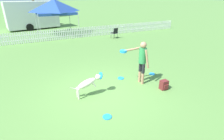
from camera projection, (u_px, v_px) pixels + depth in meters
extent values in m
plane|color=#5B8C42|center=(104.00, 92.00, 6.30)|extent=(240.00, 240.00, 0.00)
cylinder|color=tan|center=(143.00, 78.00, 6.81)|extent=(0.11, 0.11, 0.47)
cylinder|color=black|center=(143.00, 68.00, 6.64)|extent=(0.12, 0.12, 0.38)
cylinder|color=tan|center=(140.00, 76.00, 6.97)|extent=(0.11, 0.11, 0.47)
cylinder|color=black|center=(140.00, 67.00, 6.81)|extent=(0.12, 0.12, 0.38)
cylinder|color=#2D8447|center=(143.00, 56.00, 6.53)|extent=(0.28, 0.28, 0.58)
sphere|color=tan|center=(143.00, 45.00, 6.37)|extent=(0.23, 0.23, 0.23)
cylinder|color=tan|center=(147.00, 59.00, 6.42)|extent=(0.21, 0.18, 0.71)
cylinder|color=tan|center=(132.00, 49.00, 6.47)|extent=(0.72, 0.15, 0.14)
cylinder|color=#1E8CD8|center=(123.00, 52.00, 6.38)|extent=(0.26, 0.26, 0.02)
cylinder|color=#1E8CD8|center=(123.00, 51.00, 6.37)|extent=(0.26, 0.26, 0.02)
cylinder|color=#1E8CD8|center=(123.00, 51.00, 6.36)|extent=(0.26, 0.26, 0.02)
ellipsoid|color=beige|center=(86.00, 83.00, 5.89)|extent=(0.72, 0.25, 0.44)
ellipsoid|color=silver|center=(87.00, 85.00, 5.90)|extent=(0.38, 0.14, 0.21)
sphere|color=beige|center=(98.00, 77.00, 6.00)|extent=(0.19, 0.19, 0.19)
cone|color=beige|center=(100.00, 76.00, 6.02)|extent=(0.16, 0.10, 0.14)
cylinder|color=#1E8CD8|center=(100.00, 76.00, 6.02)|extent=(0.11, 0.26, 0.25)
cone|color=beige|center=(97.00, 75.00, 6.00)|extent=(0.06, 0.06, 0.08)
cone|color=beige|center=(98.00, 76.00, 5.91)|extent=(0.06, 0.06, 0.08)
cylinder|color=silver|center=(77.00, 92.00, 5.95)|extent=(0.06, 0.06, 0.37)
cylinder|color=silver|center=(79.00, 94.00, 5.80)|extent=(0.06, 0.06, 0.37)
cylinder|color=silver|center=(92.00, 82.00, 6.05)|extent=(0.17, 0.05, 0.29)
cylinder|color=silver|center=(94.00, 84.00, 5.92)|extent=(0.17, 0.05, 0.29)
cone|color=beige|center=(73.00, 88.00, 5.73)|extent=(0.32, 0.06, 0.22)
cylinder|color=#1E8CD8|center=(121.00, 78.00, 7.33)|extent=(0.26, 0.26, 0.02)
cylinder|color=#1E8CD8|center=(152.00, 74.00, 7.74)|extent=(0.26, 0.26, 0.02)
cylinder|color=#1E8CD8|center=(107.00, 117.00, 5.01)|extent=(0.26, 0.26, 0.02)
cube|color=maroon|center=(164.00, 85.00, 6.45)|extent=(0.27, 0.22, 0.35)
cube|color=maroon|center=(166.00, 87.00, 6.36)|extent=(0.19, 0.04, 0.18)
cube|color=white|center=(57.00, 37.00, 13.51)|extent=(23.26, 0.04, 0.06)
cube|color=white|center=(57.00, 32.00, 13.37)|extent=(23.26, 0.04, 0.06)
cube|color=white|center=(1.00, 40.00, 11.92)|extent=(0.09, 0.02, 0.82)
cube|color=white|center=(4.00, 40.00, 11.98)|extent=(0.09, 0.02, 0.82)
cube|color=white|center=(6.00, 39.00, 12.04)|extent=(0.09, 0.02, 0.82)
cube|color=white|center=(9.00, 39.00, 12.10)|extent=(0.09, 0.02, 0.82)
cube|color=white|center=(11.00, 39.00, 12.16)|extent=(0.09, 0.02, 0.82)
cube|color=white|center=(13.00, 39.00, 12.22)|extent=(0.09, 0.02, 0.82)
cube|color=white|center=(16.00, 38.00, 12.28)|extent=(0.09, 0.02, 0.82)
cube|color=white|center=(18.00, 38.00, 12.34)|extent=(0.09, 0.02, 0.82)
cube|color=white|center=(20.00, 38.00, 12.40)|extent=(0.09, 0.02, 0.82)
cube|color=white|center=(22.00, 38.00, 12.46)|extent=(0.09, 0.02, 0.82)
cube|color=white|center=(25.00, 38.00, 12.52)|extent=(0.09, 0.02, 0.82)
cube|color=white|center=(27.00, 37.00, 12.58)|extent=(0.09, 0.02, 0.82)
cube|color=white|center=(29.00, 37.00, 12.64)|extent=(0.09, 0.02, 0.82)
cube|color=white|center=(31.00, 37.00, 12.70)|extent=(0.09, 0.02, 0.82)
cube|color=white|center=(33.00, 37.00, 12.76)|extent=(0.09, 0.02, 0.82)
cube|color=white|center=(36.00, 37.00, 12.82)|extent=(0.09, 0.02, 0.82)
cube|color=white|center=(38.00, 36.00, 12.87)|extent=(0.09, 0.02, 0.82)
cube|color=white|center=(40.00, 36.00, 12.93)|extent=(0.09, 0.02, 0.82)
cube|color=white|center=(42.00, 36.00, 12.99)|extent=(0.09, 0.02, 0.82)
cube|color=white|center=(44.00, 36.00, 13.05)|extent=(0.09, 0.02, 0.82)
cube|color=white|center=(46.00, 36.00, 13.11)|extent=(0.09, 0.02, 0.82)
cube|color=white|center=(48.00, 36.00, 13.17)|extent=(0.09, 0.02, 0.82)
cube|color=white|center=(50.00, 35.00, 13.23)|extent=(0.09, 0.02, 0.82)
cube|color=white|center=(52.00, 35.00, 13.29)|extent=(0.09, 0.02, 0.82)
cube|color=white|center=(54.00, 35.00, 13.35)|extent=(0.09, 0.02, 0.82)
cube|color=white|center=(56.00, 35.00, 13.41)|extent=(0.09, 0.02, 0.82)
cube|color=white|center=(58.00, 35.00, 13.47)|extent=(0.09, 0.02, 0.82)
cube|color=white|center=(60.00, 34.00, 13.53)|extent=(0.09, 0.02, 0.82)
cube|color=white|center=(62.00, 34.00, 13.59)|extent=(0.09, 0.02, 0.82)
cube|color=white|center=(63.00, 34.00, 13.65)|extent=(0.09, 0.02, 0.82)
cube|color=white|center=(65.00, 34.00, 13.71)|extent=(0.09, 0.02, 0.82)
cube|color=white|center=(67.00, 34.00, 13.77)|extent=(0.09, 0.02, 0.82)
cube|color=white|center=(69.00, 34.00, 13.83)|extent=(0.09, 0.02, 0.82)
cube|color=white|center=(71.00, 33.00, 13.89)|extent=(0.09, 0.02, 0.82)
cube|color=white|center=(73.00, 33.00, 13.95)|extent=(0.09, 0.02, 0.82)
cube|color=white|center=(74.00, 33.00, 14.01)|extent=(0.09, 0.02, 0.82)
cube|color=white|center=(76.00, 33.00, 14.07)|extent=(0.09, 0.02, 0.82)
cube|color=white|center=(78.00, 33.00, 14.13)|extent=(0.09, 0.02, 0.82)
cube|color=white|center=(80.00, 33.00, 14.18)|extent=(0.09, 0.02, 0.82)
cube|color=white|center=(81.00, 32.00, 14.24)|extent=(0.09, 0.02, 0.82)
cube|color=white|center=(83.00, 32.00, 14.30)|extent=(0.09, 0.02, 0.82)
cube|color=white|center=(85.00, 32.00, 14.36)|extent=(0.09, 0.02, 0.82)
cube|color=white|center=(87.00, 32.00, 14.42)|extent=(0.09, 0.02, 0.82)
cube|color=white|center=(88.00, 32.00, 14.48)|extent=(0.09, 0.02, 0.82)
cube|color=white|center=(90.00, 32.00, 14.54)|extent=(0.09, 0.02, 0.82)
cube|color=white|center=(91.00, 32.00, 14.60)|extent=(0.09, 0.02, 0.82)
cube|color=white|center=(93.00, 31.00, 14.66)|extent=(0.09, 0.02, 0.82)
cube|color=white|center=(95.00, 31.00, 14.72)|extent=(0.09, 0.02, 0.82)
cube|color=white|center=(96.00, 31.00, 14.78)|extent=(0.09, 0.02, 0.82)
cube|color=white|center=(98.00, 31.00, 14.84)|extent=(0.09, 0.02, 0.82)
cube|color=white|center=(100.00, 31.00, 14.90)|extent=(0.09, 0.02, 0.82)
cube|color=white|center=(101.00, 31.00, 14.96)|extent=(0.09, 0.02, 0.82)
cube|color=white|center=(103.00, 31.00, 15.02)|extent=(0.09, 0.02, 0.82)
cube|color=white|center=(104.00, 30.00, 15.08)|extent=(0.09, 0.02, 0.82)
cube|color=white|center=(106.00, 30.00, 15.14)|extent=(0.09, 0.02, 0.82)
cube|color=white|center=(107.00, 30.00, 15.20)|extent=(0.09, 0.02, 0.82)
cube|color=white|center=(109.00, 30.00, 15.26)|extent=(0.09, 0.02, 0.82)
cube|color=white|center=(110.00, 30.00, 15.32)|extent=(0.09, 0.02, 0.82)
cube|color=white|center=(112.00, 30.00, 15.38)|extent=(0.09, 0.02, 0.82)
cube|color=white|center=(113.00, 30.00, 15.43)|extent=(0.09, 0.02, 0.82)
cube|color=white|center=(115.00, 29.00, 15.49)|extent=(0.09, 0.02, 0.82)
cube|color=white|center=(116.00, 29.00, 15.55)|extent=(0.09, 0.02, 0.82)
cube|color=white|center=(118.00, 29.00, 15.61)|extent=(0.09, 0.02, 0.82)
cube|color=white|center=(119.00, 29.00, 15.67)|extent=(0.09, 0.02, 0.82)
cube|color=white|center=(120.00, 29.00, 15.73)|extent=(0.09, 0.02, 0.82)
cube|color=white|center=(122.00, 29.00, 15.79)|extent=(0.09, 0.02, 0.82)
cube|color=white|center=(123.00, 29.00, 15.85)|extent=(0.09, 0.02, 0.82)
cube|color=white|center=(125.00, 29.00, 15.91)|extent=(0.09, 0.02, 0.82)
cube|color=white|center=(126.00, 28.00, 15.97)|extent=(0.09, 0.02, 0.82)
cube|color=white|center=(127.00, 28.00, 16.03)|extent=(0.09, 0.02, 0.82)
cube|color=white|center=(129.00, 28.00, 16.09)|extent=(0.09, 0.02, 0.82)
cube|color=white|center=(130.00, 28.00, 16.15)|extent=(0.09, 0.02, 0.82)
cube|color=white|center=(131.00, 28.00, 16.21)|extent=(0.09, 0.02, 0.82)
cube|color=white|center=(133.00, 28.00, 16.27)|extent=(0.09, 0.02, 0.82)
cube|color=white|center=(134.00, 28.00, 16.33)|extent=(0.09, 0.02, 0.82)
cube|color=white|center=(135.00, 28.00, 16.39)|extent=(0.09, 0.02, 0.82)
cube|color=white|center=(137.00, 27.00, 16.45)|extent=(0.09, 0.02, 0.82)
cube|color=white|center=(138.00, 27.00, 16.51)|extent=(0.09, 0.02, 0.82)
cube|color=white|center=(139.00, 27.00, 16.57)|extent=(0.09, 0.02, 0.82)
cube|color=white|center=(140.00, 27.00, 16.63)|extent=(0.09, 0.02, 0.82)
cube|color=white|center=(142.00, 27.00, 16.68)|extent=(0.09, 0.02, 0.82)
cube|color=white|center=(143.00, 27.00, 16.74)|extent=(0.09, 0.02, 0.82)
cube|color=white|center=(144.00, 27.00, 16.80)|extent=(0.09, 0.02, 0.82)
cube|color=white|center=(145.00, 27.00, 16.86)|extent=(0.09, 0.02, 0.82)
cube|color=white|center=(147.00, 27.00, 16.92)|extent=(0.09, 0.02, 0.82)
cube|color=white|center=(148.00, 26.00, 16.98)|extent=(0.09, 0.02, 0.82)
cube|color=white|center=(149.00, 26.00, 17.04)|extent=(0.09, 0.02, 0.82)
cube|color=white|center=(150.00, 26.00, 17.10)|extent=(0.09, 0.02, 0.82)
cube|color=white|center=(151.00, 26.00, 17.16)|extent=(0.09, 0.02, 0.82)
cube|color=white|center=(153.00, 26.00, 17.22)|extent=(0.09, 0.02, 0.82)
cube|color=white|center=(154.00, 26.00, 17.28)|extent=(0.09, 0.02, 0.82)
cube|color=white|center=(155.00, 26.00, 17.34)|extent=(0.09, 0.02, 0.82)
cube|color=white|center=(156.00, 26.00, 17.40)|extent=(0.09, 0.02, 0.82)
cube|color=white|center=(157.00, 26.00, 17.46)|extent=(0.09, 0.02, 0.82)
cube|color=white|center=(158.00, 25.00, 17.52)|extent=(0.09, 0.02, 0.82)
cube|color=white|center=(159.00, 25.00, 17.58)|extent=(0.09, 0.02, 0.82)
cube|color=white|center=(161.00, 25.00, 17.64)|extent=(0.09, 0.02, 0.82)
cube|color=white|center=(162.00, 25.00, 17.70)|extent=(0.09, 0.02, 0.82)
cube|color=white|center=(163.00, 25.00, 17.76)|extent=(0.09, 0.02, 0.82)
cube|color=white|center=(164.00, 25.00, 17.82)|extent=(0.09, 0.02, 0.82)
cube|color=white|center=(165.00, 25.00, 17.88)|extent=(0.09, 0.02, 0.82)
cube|color=white|center=(166.00, 25.00, 17.94)|extent=(0.09, 0.02, 0.82)
cube|color=white|center=(167.00, 25.00, 17.99)|extent=(0.09, 0.02, 0.82)
cube|color=white|center=(168.00, 25.00, 18.05)|extent=(0.09, 0.02, 0.82)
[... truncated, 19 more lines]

